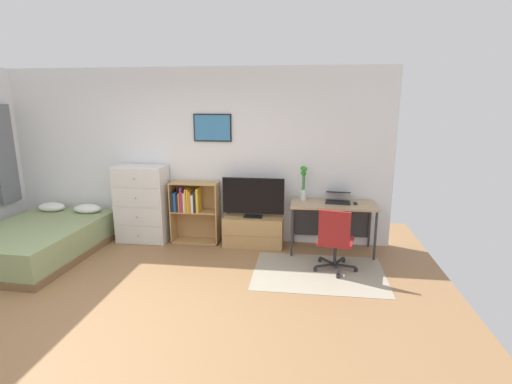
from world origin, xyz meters
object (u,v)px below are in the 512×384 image
object	(u,v)px
bed	(39,240)
tv_stand	(253,231)
television	(253,198)
office_chair	(335,239)
laptop	(338,197)
bamboo_vase	(304,181)
dresser	(142,204)
computer_mouse	(355,203)
desk	(332,211)
bookshelf	(192,207)

from	to	relation	value
bed	tv_stand	size ratio (longest dim) A/B	2.28
television	office_chair	world-z (taller)	television
laptop	bamboo_vase	bearing A→B (deg)	-178.61
bed	office_chair	xyz separation A→B (m)	(4.19, 0.01, 0.22)
dresser	television	world-z (taller)	dresser
computer_mouse	television	bearing A→B (deg)	177.66
desk	office_chair	world-z (taller)	office_chair
bed	tv_stand	distance (m)	3.12
bookshelf	desk	xyz separation A→B (m)	(2.18, -0.06, 0.03)
dresser	television	distance (m)	1.79
tv_stand	office_chair	bearing A→B (deg)	-34.62
bookshelf	computer_mouse	bearing A→B (deg)	-3.06
television	desk	world-z (taller)	television
television	office_chair	distance (m)	1.45
tv_stand	desk	bearing A→B (deg)	-0.59
desk	bamboo_vase	xyz separation A→B (m)	(-0.44, 0.08, 0.42)
bookshelf	computer_mouse	size ratio (longest dim) A/B	9.29
desk	bamboo_vase	bearing A→B (deg)	169.70
bed	tv_stand	bearing A→B (deg)	16.70
tv_stand	television	bearing A→B (deg)	-90.00
laptop	bookshelf	bearing A→B (deg)	-175.20
television	laptop	size ratio (longest dim) A/B	2.26
bookshelf	laptop	distance (m)	2.26
bookshelf	desk	size ratio (longest dim) A/B	0.79
desk	bed	bearing A→B (deg)	-169.13
bookshelf	television	world-z (taller)	television
television	desk	xyz separation A→B (m)	(1.19, 0.01, -0.17)
bed	office_chair	world-z (taller)	office_chair
tv_stand	office_chair	distance (m)	1.45
dresser	bamboo_vase	distance (m)	2.56
laptop	computer_mouse	world-z (taller)	laptop
office_chair	computer_mouse	bearing A→B (deg)	78.20
tv_stand	desk	size ratio (longest dim) A/B	0.75
bed	tv_stand	world-z (taller)	bed
bed	desk	bearing A→B (deg)	12.36
computer_mouse	bamboo_vase	bearing A→B (deg)	168.65
dresser	desk	size ratio (longest dim) A/B	1.00
office_chair	dresser	bearing A→B (deg)	177.02
bamboo_vase	dresser	bearing A→B (deg)	-178.13
bed	dresser	xyz separation A→B (m)	(1.24, 0.80, 0.37)
desk	office_chair	xyz separation A→B (m)	(-0.01, -0.80, -0.15)
dresser	tv_stand	world-z (taller)	dresser
desk	computer_mouse	xyz separation A→B (m)	(0.31, -0.07, 0.15)
television	desk	bearing A→B (deg)	0.49
office_chair	television	bearing A→B (deg)	158.25
dresser	office_chair	size ratio (longest dim) A/B	1.42
dresser	desk	distance (m)	2.97
laptop	tv_stand	bearing A→B (deg)	-173.29
tv_stand	desk	xyz separation A→B (m)	(1.19, -0.01, 0.37)
dresser	computer_mouse	size ratio (longest dim) A/B	11.71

